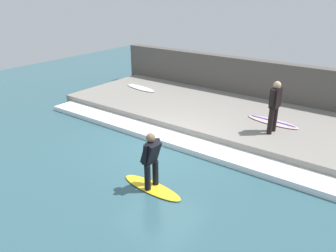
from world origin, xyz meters
name	(u,v)px	position (x,y,z in m)	size (l,w,h in m)	color
ground_plane	(162,151)	(0.00, 0.00, 0.00)	(28.00, 28.00, 0.00)	#335B66
concrete_ledge	(216,113)	(3.33, 0.00, 0.18)	(4.40, 11.76, 0.37)	gray
back_wall	(245,80)	(5.78, 0.00, 0.92)	(0.50, 12.35, 1.84)	#544F49
wave_foam_crest	(175,140)	(0.71, 0.00, 0.08)	(0.85, 11.17, 0.17)	white
surfboard_riding	(152,187)	(-1.74, -1.01, 0.03)	(0.57, 1.75, 0.06)	yellow
surfer_riding	(151,158)	(-1.74, -1.01, 0.84)	(0.53, 0.40, 1.41)	black
surfer_waiting_near	(275,104)	(2.44, -2.41, 1.28)	(0.55, 0.26, 1.63)	black
surfboard_waiting_near	(272,122)	(3.24, -2.17, 0.40)	(0.70, 1.80, 0.07)	beige
surfboard_spare	(141,88)	(3.71, 3.99, 0.40)	(0.75, 1.78, 0.06)	white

